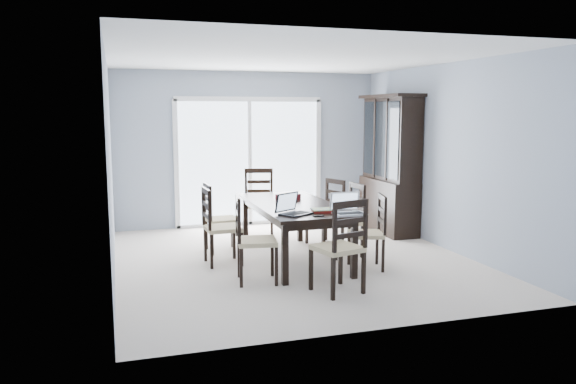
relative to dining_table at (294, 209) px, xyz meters
name	(u,v)px	position (x,y,z in m)	size (l,w,h in m)	color
floor	(294,260)	(0.00, 0.00, -0.67)	(5.00, 5.00, 0.00)	beige
ceiling	(294,58)	(0.00, 0.00, 1.93)	(5.00, 5.00, 0.00)	white
back_wall	(249,149)	(0.00, 2.50, 0.63)	(4.50, 0.02, 2.60)	#939EAF
wall_left	(110,166)	(-2.25, 0.00, 0.63)	(0.02, 5.00, 2.60)	#939EAF
wall_right	(447,157)	(2.25, 0.00, 0.63)	(0.02, 5.00, 2.60)	#939EAF
balcony	(238,216)	(0.00, 3.50, -0.72)	(4.50, 2.00, 0.10)	gray
railing	(227,179)	(0.00, 4.50, -0.12)	(4.50, 0.06, 1.10)	#99999E
dining_table	(294,209)	(0.00, 0.00, 0.00)	(1.00, 2.20, 0.75)	black
china_hutch	(390,166)	(2.02, 1.25, 0.40)	(0.50, 1.38, 2.20)	black
sliding_door	(250,162)	(0.00, 2.48, 0.41)	(2.52, 0.05, 2.18)	silver
chair_left_near	(248,229)	(-0.78, -0.77, -0.06)	(0.51, 0.50, 1.16)	black
chair_left_mid	(215,218)	(-1.01, 0.09, -0.07)	(0.46, 0.44, 1.14)	black
chair_left_far	(215,211)	(-0.90, 0.73, -0.09)	(0.45, 0.44, 1.10)	black
chair_right_near	(373,224)	(0.82, -0.67, -0.11)	(0.50, 0.49, 1.07)	black
chair_right_mid	(350,212)	(0.80, 0.03, -0.08)	(0.46, 0.45, 1.13)	black
chair_right_far	(330,205)	(0.79, 0.74, -0.09)	(0.54, 0.53, 1.09)	black
chair_end_near	(343,237)	(0.07, -1.50, -0.04)	(0.55, 0.56, 1.19)	black
chair_end_far	(259,195)	(-0.05, 1.66, -0.04)	(0.56, 0.57, 1.20)	black
laptop_dark	(296,209)	(-0.21, -0.76, 0.14)	(0.44, 0.40, 0.25)	black
laptop_silver	(349,209)	(0.38, -0.93, 0.14)	(0.37, 0.26, 0.25)	silver
book_stack	(322,210)	(0.13, -0.71, 0.10)	(0.29, 0.23, 0.04)	maroon
cell_phone	(318,216)	(0.00, -0.94, 0.08)	(0.12, 0.06, 0.01)	black
game_box	(288,197)	(0.02, 0.32, 0.12)	(0.31, 0.16, 0.08)	#4F0F1D
hot_tub	(194,192)	(-0.82, 3.54, -0.22)	(1.89, 1.72, 0.91)	maroon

